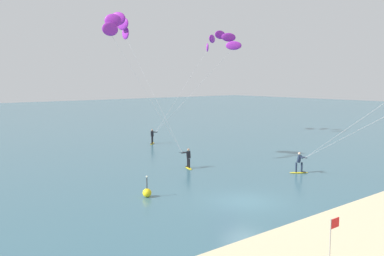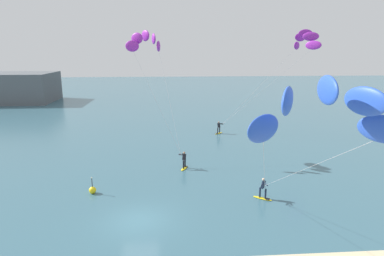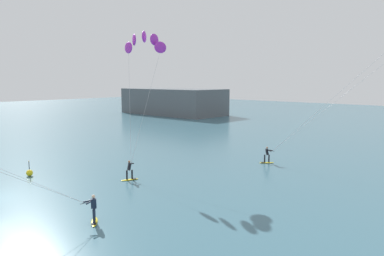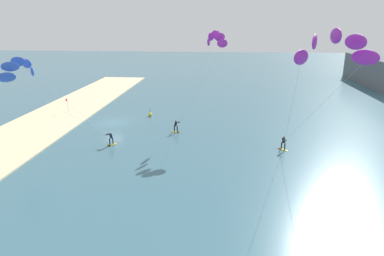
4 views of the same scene
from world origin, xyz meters
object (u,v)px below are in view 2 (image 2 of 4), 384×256
object	(u,v)px
kitesurfer_mid_water	(302,43)
marker_buoy	(93,190)
kitesurfer_far_out	(147,47)
kitesurfer_nearshore	(321,116)

from	to	relation	value
kitesurfer_mid_water	marker_buoy	bearing A→B (deg)	-141.34
kitesurfer_far_out	marker_buoy	xyz separation A→B (m)	(-4.07, -9.72, -11.02)
kitesurfer_mid_water	kitesurfer_far_out	world-z (taller)	kitesurfer_mid_water
kitesurfer_far_out	marker_buoy	bearing A→B (deg)	-112.71
kitesurfer_nearshore	marker_buoy	distance (m)	19.12
marker_buoy	kitesurfer_nearshore	bearing A→B (deg)	-45.79
kitesurfer_nearshore	marker_buoy	xyz separation A→B (m)	(-12.03, 12.37, -8.25)
kitesurfer_far_out	marker_buoy	world-z (taller)	kitesurfer_far_out
kitesurfer_nearshore	marker_buoy	bearing A→B (deg)	134.21
kitesurfer_nearshore	kitesurfer_far_out	size ratio (longest dim) A/B	0.97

